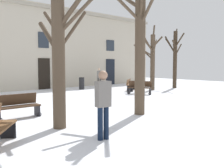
{
  "coord_description": "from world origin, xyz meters",
  "views": [
    {
      "loc": [
        -9.28,
        -8.54,
        1.96
      ],
      "look_at": [
        0.0,
        1.93,
        0.85
      ],
      "focal_mm": 39.99,
      "sensor_mm": 36.0,
      "label": 1
    }
  ],
  "objects_px": {
    "bench_near_center_tree": "(140,87)",
    "bench_far_corner": "(18,106)",
    "bench_by_litter_bin": "(131,85)",
    "litter_bin": "(82,83)",
    "person_near_bench": "(103,101)",
    "tree_left_of_center": "(152,58)",
    "tree_center": "(59,58)",
    "tree_near_facade": "(140,44)",
    "person_crossing_plaza": "(99,77)",
    "tree_foreground": "(175,57)"
  },
  "relations": [
    {
      "from": "bench_near_center_tree",
      "to": "bench_far_corner",
      "type": "xyz_separation_m",
      "value": [
        -8.73,
        -1.97,
        -0.0
      ]
    },
    {
      "from": "bench_by_litter_bin",
      "to": "bench_far_corner",
      "type": "relative_size",
      "value": 1.03
    },
    {
      "from": "tree_near_facade",
      "to": "person_crossing_plaza",
      "type": "xyz_separation_m",
      "value": [
        5.97,
        9.97,
        -1.83
      ]
    },
    {
      "from": "tree_center",
      "to": "bench_near_center_tree",
      "type": "relative_size",
      "value": 2.56
    },
    {
      "from": "litter_bin",
      "to": "person_near_bench",
      "type": "distance_m",
      "value": 13.24
    },
    {
      "from": "tree_foreground",
      "to": "bench_far_corner",
      "type": "height_order",
      "value": "tree_foreground"
    },
    {
      "from": "bench_by_litter_bin",
      "to": "person_near_bench",
      "type": "bearing_deg",
      "value": -175.33
    },
    {
      "from": "litter_bin",
      "to": "person_near_bench",
      "type": "height_order",
      "value": "person_near_bench"
    },
    {
      "from": "tree_foreground",
      "to": "bench_by_litter_bin",
      "type": "relative_size",
      "value": 3.03
    },
    {
      "from": "tree_center",
      "to": "bench_by_litter_bin",
      "type": "distance_m",
      "value": 11.5
    },
    {
      "from": "tree_foreground",
      "to": "person_crossing_plaza",
      "type": "height_order",
      "value": "tree_foreground"
    },
    {
      "from": "tree_left_of_center",
      "to": "tree_near_facade",
      "type": "bearing_deg",
      "value": -143.49
    },
    {
      "from": "tree_center",
      "to": "litter_bin",
      "type": "relative_size",
      "value": 4.37
    },
    {
      "from": "tree_left_of_center",
      "to": "bench_near_center_tree",
      "type": "relative_size",
      "value": 3.2
    },
    {
      "from": "tree_foreground",
      "to": "bench_by_litter_bin",
      "type": "xyz_separation_m",
      "value": [
        -4.2,
        0.97,
        -2.13
      ]
    },
    {
      "from": "tree_near_facade",
      "to": "tree_left_of_center",
      "type": "relative_size",
      "value": 1.02
    },
    {
      "from": "tree_near_facade",
      "to": "bench_by_litter_bin",
      "type": "relative_size",
      "value": 3.15
    },
    {
      "from": "person_near_bench",
      "to": "person_crossing_plaza",
      "type": "bearing_deg",
      "value": 59.3
    },
    {
      "from": "tree_center",
      "to": "bench_by_litter_bin",
      "type": "xyz_separation_m",
      "value": [
        9.52,
        6.23,
        -1.71
      ]
    },
    {
      "from": "tree_near_facade",
      "to": "bench_far_corner",
      "type": "distance_m",
      "value": 5.09
    },
    {
      "from": "bench_near_center_tree",
      "to": "person_near_bench",
      "type": "height_order",
      "value": "person_near_bench"
    },
    {
      "from": "tree_near_facade",
      "to": "tree_left_of_center",
      "type": "xyz_separation_m",
      "value": [
        7.64,
        5.65,
        -0.34
      ]
    },
    {
      "from": "litter_bin",
      "to": "bench_by_litter_bin",
      "type": "relative_size",
      "value": 0.57
    },
    {
      "from": "litter_bin",
      "to": "bench_near_center_tree",
      "type": "bearing_deg",
      "value": -78.97
    },
    {
      "from": "tree_foreground",
      "to": "bench_far_corner",
      "type": "bearing_deg",
      "value": -167.92
    },
    {
      "from": "bench_far_corner",
      "to": "tree_near_facade",
      "type": "bearing_deg",
      "value": -32.79
    },
    {
      "from": "bench_far_corner",
      "to": "person_crossing_plaza",
      "type": "bearing_deg",
      "value": 37.32
    },
    {
      "from": "bench_by_litter_bin",
      "to": "bench_near_center_tree",
      "type": "relative_size",
      "value": 1.04
    },
    {
      "from": "person_crossing_plaza",
      "to": "tree_center",
      "type": "bearing_deg",
      "value": -89.27
    },
    {
      "from": "bench_by_litter_bin",
      "to": "person_crossing_plaza",
      "type": "height_order",
      "value": "person_crossing_plaza"
    },
    {
      "from": "person_near_bench",
      "to": "person_crossing_plaza",
      "type": "relative_size",
      "value": 1.08
    },
    {
      "from": "tree_near_facade",
      "to": "person_crossing_plaza",
      "type": "height_order",
      "value": "tree_near_facade"
    },
    {
      "from": "tree_center",
      "to": "person_near_bench",
      "type": "height_order",
      "value": "tree_center"
    },
    {
      "from": "tree_near_facade",
      "to": "tree_foreground",
      "type": "xyz_separation_m",
      "value": [
        10.35,
        5.47,
        -0.18
      ]
    },
    {
      "from": "bench_by_litter_bin",
      "to": "bench_near_center_tree",
      "type": "bearing_deg",
      "value": -157.6
    },
    {
      "from": "tree_near_facade",
      "to": "person_crossing_plaza",
      "type": "relative_size",
      "value": 3.11
    },
    {
      "from": "bench_by_litter_bin",
      "to": "tree_foreground",
      "type": "bearing_deg",
      "value": -49.16
    },
    {
      "from": "bench_far_corner",
      "to": "person_crossing_plaza",
      "type": "relative_size",
      "value": 0.96
    },
    {
      "from": "tree_center",
      "to": "person_crossing_plaza",
      "type": "bearing_deg",
      "value": 46.28
    },
    {
      "from": "tree_left_of_center",
      "to": "tree_center",
      "type": "bearing_deg",
      "value": -153.68
    },
    {
      "from": "tree_center",
      "to": "bench_near_center_tree",
      "type": "distance_m",
      "value": 9.44
    },
    {
      "from": "bench_by_litter_bin",
      "to": "person_crossing_plaza",
      "type": "xyz_separation_m",
      "value": [
        -0.18,
        3.54,
        0.47
      ]
    },
    {
      "from": "bench_by_litter_bin",
      "to": "bench_near_center_tree",
      "type": "xyz_separation_m",
      "value": [
        -1.24,
        -2.03,
        0.0
      ]
    },
    {
      "from": "tree_near_facade",
      "to": "bench_by_litter_bin",
      "type": "xyz_separation_m",
      "value": [
        6.15,
        6.44,
        -2.31
      ]
    },
    {
      "from": "tree_left_of_center",
      "to": "person_crossing_plaza",
      "type": "height_order",
      "value": "tree_left_of_center"
    },
    {
      "from": "tree_foreground",
      "to": "tree_center",
      "type": "relative_size",
      "value": 1.22
    },
    {
      "from": "person_near_bench",
      "to": "tree_center",
      "type": "bearing_deg",
      "value": 104.38
    },
    {
      "from": "litter_bin",
      "to": "tree_center",
      "type": "bearing_deg",
      "value": -127.79
    },
    {
      "from": "bench_near_center_tree",
      "to": "person_crossing_plaza",
      "type": "bearing_deg",
      "value": 141.67
    },
    {
      "from": "tree_foreground",
      "to": "tree_left_of_center",
      "type": "distance_m",
      "value": 2.72
    }
  ]
}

